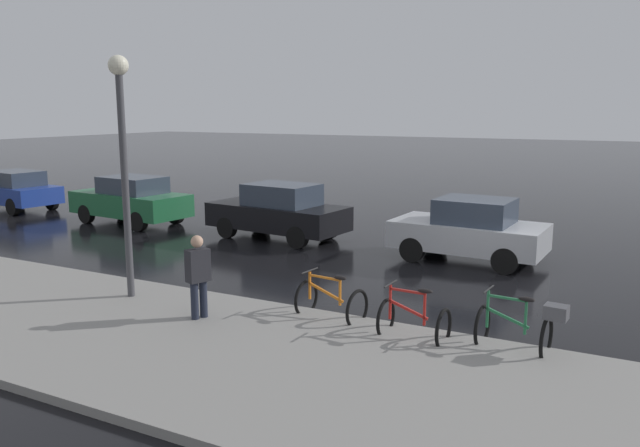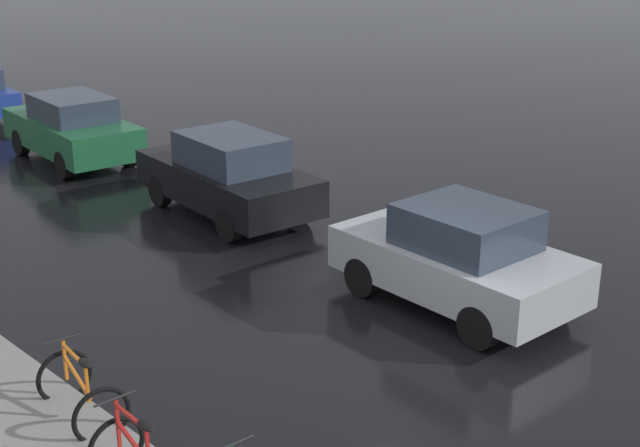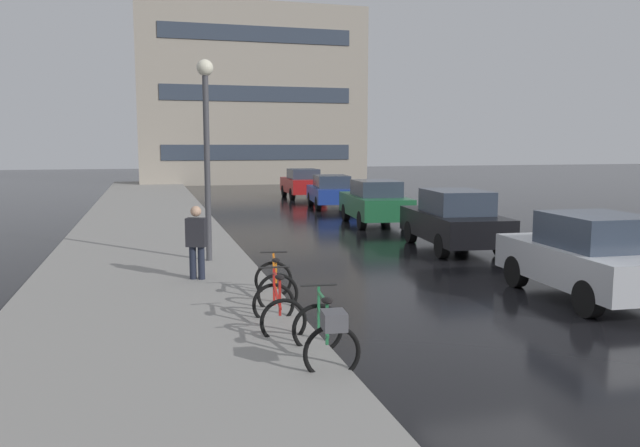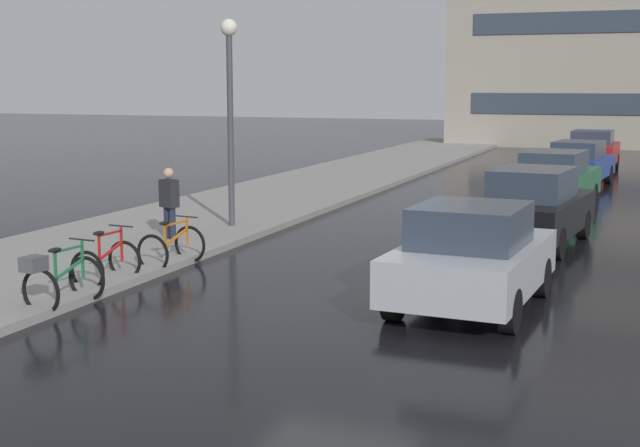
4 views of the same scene
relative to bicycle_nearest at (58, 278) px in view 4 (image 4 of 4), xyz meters
The scene contains 13 objects.
ground_plane 4.21m from the bicycle_nearest, 24.43° to the left, with size 140.00×140.00×0.00m, color black.
sidewalk_kerb 11.94m from the bicycle_nearest, 100.62° to the left, with size 4.80×60.00×0.14m, color gray.
bicycle_nearest is the anchor object (origin of this frame).
bicycle_second 1.72m from the bicycle_nearest, 99.46° to the left, with size 0.75×1.12×0.98m.
bicycle_third 3.38m from the bicycle_nearest, 89.82° to the left, with size 0.87×1.26×0.92m.
car_silver 6.31m from the bicycle_nearest, 21.69° to the left, with size 2.10×3.88×1.62m.
car_black 10.12m from the bicycle_nearest, 53.52° to the left, with size 2.25×4.40×1.66m.
car_green 15.03m from the bicycle_nearest, 67.25° to the left, with size 2.20×4.39×1.62m.
car_blue 20.82m from the bicycle_nearest, 73.44° to the left, with size 2.18×4.02×1.51m.
car_red 26.24m from the bicycle_nearest, 76.84° to the left, with size 1.92×3.83×1.59m.
pedestrian 5.57m from the bicycle_nearest, 102.71° to the left, with size 0.46×0.37×1.66m.
streetlamp 8.00m from the bicycle_nearest, 95.99° to the left, with size 0.39×0.39×4.86m.
building_facade_main 42.75m from the bicycle_nearest, 82.37° to the left, with size 16.75×8.80×13.04m.
Camera 4 is at (4.64, -12.66, 3.43)m, focal length 50.00 mm.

